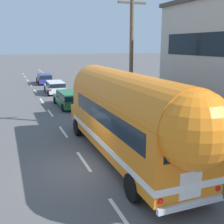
# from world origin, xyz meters

# --- Properties ---
(ground_plane) EXTENTS (300.00, 300.00, 0.00)m
(ground_plane) POSITION_xyz_m (0.00, 0.00, 0.00)
(ground_plane) COLOR #565454
(lane_markings) EXTENTS (3.84, 80.00, 0.01)m
(lane_markings) POSITION_xyz_m (2.62, 12.67, 0.00)
(lane_markings) COLOR silver
(lane_markings) RESTS_ON ground
(utility_pole) EXTENTS (1.80, 0.24, 8.50)m
(utility_pole) POSITION_xyz_m (4.31, 5.00, 4.42)
(utility_pole) COLOR brown
(utility_pole) RESTS_ON ground
(painted_bus) EXTENTS (2.64, 12.27, 4.12)m
(painted_bus) POSITION_xyz_m (1.86, -0.21, 2.30)
(painted_bus) COLOR orange
(painted_bus) RESTS_ON ground
(car_lead) EXTENTS (2.10, 4.82, 1.37)m
(car_lead) POSITION_xyz_m (1.93, 12.46, 0.79)
(car_lead) COLOR #196633
(car_lead) RESTS_ON ground
(car_second) EXTENTS (1.99, 4.26, 1.37)m
(car_second) POSITION_xyz_m (1.93, 19.80, 0.79)
(car_second) COLOR white
(car_second) RESTS_ON ground
(car_third) EXTENTS (1.98, 4.36, 1.37)m
(car_third) POSITION_xyz_m (1.88, 28.14, 0.79)
(car_third) COLOR navy
(car_third) RESTS_ON ground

